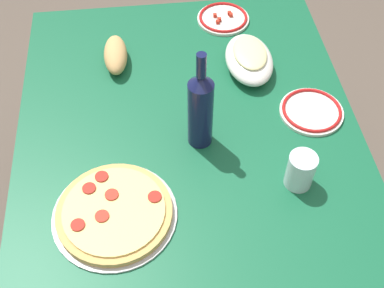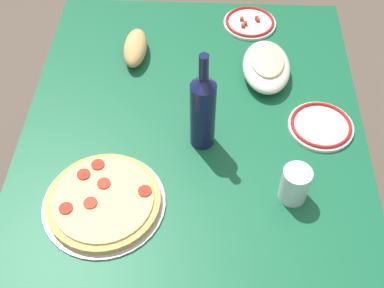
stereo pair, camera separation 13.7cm
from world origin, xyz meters
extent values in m
plane|color=brown|center=(0.00, 0.00, 0.00)|extent=(8.00, 8.00, 0.00)
cube|color=#145938|center=(0.00, 0.00, 0.71)|extent=(1.40, 1.00, 0.03)
cylinder|color=#33302D|center=(-0.64, -0.44, 0.35)|extent=(0.07, 0.07, 0.69)
cylinder|color=#33302D|center=(-0.64, 0.44, 0.35)|extent=(0.07, 0.07, 0.69)
cylinder|color=#B7B7BC|center=(0.19, -0.22, 0.72)|extent=(0.32, 0.32, 0.01)
cylinder|color=tan|center=(0.19, -0.22, 0.74)|extent=(0.30, 0.30, 0.02)
cylinder|color=#EACC75|center=(0.19, -0.22, 0.75)|extent=(0.26, 0.26, 0.01)
cylinder|color=#B22D1E|center=(0.14, -0.22, 0.75)|extent=(0.04, 0.04, 0.00)
cylinder|color=maroon|center=(0.22, -0.31, 0.75)|extent=(0.04, 0.04, 0.00)
cylinder|color=maroon|center=(0.08, -0.25, 0.75)|extent=(0.04, 0.04, 0.00)
cylinder|color=maroon|center=(0.16, -0.11, 0.75)|extent=(0.04, 0.04, 0.00)
cylinder|color=#B22D1E|center=(0.20, -0.25, 0.75)|extent=(0.04, 0.04, 0.00)
cylinder|color=maroon|center=(0.12, -0.28, 0.75)|extent=(0.04, 0.04, 0.00)
ellipsoid|color=white|center=(-0.32, 0.22, 0.76)|extent=(0.24, 0.15, 0.07)
ellipsoid|color=#AD2819|center=(-0.32, 0.22, 0.77)|extent=(0.20, 0.12, 0.03)
ellipsoid|color=beige|center=(-0.32, 0.22, 0.79)|extent=(0.17, 0.10, 0.02)
cylinder|color=#141942|center=(-0.04, 0.03, 0.83)|extent=(0.07, 0.07, 0.22)
cone|color=#141942|center=(-0.04, 0.03, 0.95)|extent=(0.07, 0.07, 0.03)
cylinder|color=#141942|center=(-0.04, 0.03, 1.00)|extent=(0.03, 0.03, 0.07)
cylinder|color=silver|center=(0.14, 0.27, 0.77)|extent=(0.07, 0.07, 0.11)
cylinder|color=white|center=(-0.10, 0.37, 0.73)|extent=(0.19, 0.19, 0.01)
torus|color=red|center=(-0.10, 0.37, 0.73)|extent=(0.18, 0.18, 0.01)
cylinder|color=white|center=(-0.58, 0.18, 0.73)|extent=(0.18, 0.18, 0.01)
torus|color=red|center=(-0.58, 0.18, 0.73)|extent=(0.17, 0.17, 0.01)
cube|color=#AD2819|center=(-0.58, 0.21, 0.74)|extent=(0.01, 0.01, 0.01)
cube|color=#AD2819|center=(-0.55, 0.15, 0.74)|extent=(0.01, 0.01, 0.01)
cube|color=#AD2819|center=(-0.59, 0.20, 0.74)|extent=(0.01, 0.01, 0.01)
cube|color=#AD2819|center=(-0.56, 0.16, 0.74)|extent=(0.01, 0.01, 0.01)
cube|color=#AD2819|center=(-0.59, 0.15, 0.74)|extent=(0.01, 0.01, 0.01)
ellipsoid|color=tan|center=(-0.39, -0.20, 0.75)|extent=(0.18, 0.08, 0.07)
camera|label=1|loc=(0.86, -0.10, 1.82)|focal=46.41mm
camera|label=2|loc=(0.86, 0.04, 1.82)|focal=46.41mm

